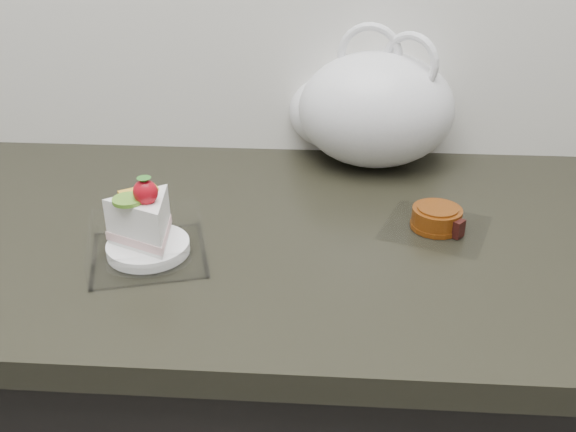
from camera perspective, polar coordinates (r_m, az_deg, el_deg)
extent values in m
cube|color=black|center=(0.98, -5.98, -1.86)|extent=(2.04, 0.64, 0.04)
cube|color=white|center=(0.91, -12.25, -3.28)|extent=(0.19, 0.19, 0.00)
cylinder|color=white|center=(0.91, -12.31, -2.75)|extent=(0.11, 0.11, 0.02)
ellipsoid|color=red|center=(0.86, -12.55, 2.08)|extent=(0.03, 0.03, 0.03)
cone|color=#2D7223|center=(0.85, -12.67, 3.08)|extent=(0.02, 0.02, 0.01)
cylinder|color=#69A931|center=(0.87, -14.04, 1.39)|extent=(0.04, 0.04, 0.01)
cube|color=gold|center=(0.89, -13.17, 2.18)|extent=(0.05, 0.04, 0.01)
cube|color=white|center=(0.98, 12.97, -1.01)|extent=(0.19, 0.18, 0.00)
cylinder|color=maroon|center=(0.98, 13.07, -0.18)|extent=(0.09, 0.09, 0.03)
cylinder|color=maroon|center=(0.98, 12.99, -0.79)|extent=(0.09, 0.09, 0.01)
cylinder|color=maroon|center=(0.97, 13.17, 0.70)|extent=(0.07, 0.07, 0.00)
cube|color=black|center=(0.96, 14.69, -1.03)|extent=(0.03, 0.03, 0.03)
ellipsoid|color=white|center=(1.15, 7.84, 9.34)|extent=(0.33, 0.30, 0.20)
ellipsoid|color=white|center=(1.20, 3.95, 9.21)|extent=(0.20, 0.19, 0.13)
torus|color=white|center=(1.13, 7.27, 13.96)|extent=(0.11, 0.04, 0.11)
torus|color=white|center=(1.11, 10.82, 13.24)|extent=(0.09, 0.07, 0.10)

